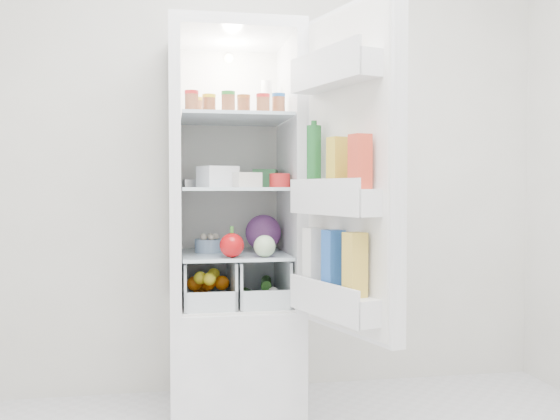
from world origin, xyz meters
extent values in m
cube|color=beige|center=(0.00, 1.50, 1.30)|extent=(3.00, 0.02, 2.60)
cube|color=silver|center=(-0.20, 1.21, 0.25)|extent=(0.60, 0.60, 0.50)
cube|color=silver|center=(-0.20, 1.21, 1.77)|extent=(0.60, 0.60, 0.05)
cube|color=silver|center=(-0.20, 1.49, 1.12)|extent=(0.60, 0.05, 1.25)
cube|color=silver|center=(-0.47, 1.21, 1.12)|extent=(0.05, 0.60, 1.25)
cube|color=silver|center=(0.07, 1.21, 1.12)|extent=(0.05, 0.60, 1.25)
cube|color=white|center=(-0.20, 1.46, 1.12)|extent=(0.50, 0.01, 1.25)
sphere|color=white|center=(-0.20, 1.42, 1.71)|extent=(0.05, 0.05, 0.05)
cube|color=silver|center=(-0.20, 1.19, 0.74)|extent=(0.49, 0.53, 0.01)
cube|color=silver|center=(-0.20, 1.19, 1.05)|extent=(0.49, 0.53, 0.02)
cube|color=silver|center=(-0.20, 1.19, 1.38)|extent=(0.49, 0.53, 0.02)
cylinder|color=#B21919|center=(-0.40, 1.05, 1.43)|extent=(0.06, 0.06, 0.08)
cylinder|color=gold|center=(-0.32, 1.10, 1.43)|extent=(0.06, 0.06, 0.08)
cylinder|color=#267226|center=(-0.24, 1.02, 1.43)|extent=(0.06, 0.06, 0.08)
cylinder|color=brown|center=(-0.16, 1.12, 1.43)|extent=(0.06, 0.06, 0.08)
cylinder|color=#B21919|center=(-0.08, 1.05, 1.43)|extent=(0.06, 0.06, 0.08)
cylinder|color=#194C8C|center=(0.00, 1.10, 1.43)|extent=(0.06, 0.06, 0.08)
cylinder|color=#BF8C19|center=(-0.36, 1.28, 1.43)|extent=(0.06, 0.06, 0.08)
cylinder|color=white|center=(-0.03, 1.28, 1.48)|extent=(0.06, 0.06, 0.19)
cube|color=silver|center=(-0.28, 1.10, 1.11)|extent=(0.19, 0.19, 0.10)
cube|color=beige|center=(-0.16, 1.04, 1.09)|extent=(0.14, 0.14, 0.07)
cylinder|color=red|center=(-0.01, 1.04, 1.09)|extent=(0.12, 0.12, 0.06)
cube|color=white|center=(-0.35, 1.37, 1.08)|extent=(0.16, 0.13, 0.04)
cube|color=#429253|center=(-0.03, 1.30, 1.10)|extent=(0.15, 0.18, 0.09)
sphere|color=#581E58|center=(-0.05, 1.27, 0.84)|extent=(0.18, 0.18, 0.18)
sphere|color=#B50B0E|center=(-0.23, 0.98, 0.80)|extent=(0.11, 0.11, 0.11)
cylinder|color=#819EC0|center=(-0.32, 1.23, 0.78)|extent=(0.14, 0.14, 0.06)
sphere|color=#A9C896|center=(-0.08, 0.97, 0.80)|extent=(0.10, 0.10, 0.10)
sphere|color=#E65F0C|center=(-0.39, 1.06, 0.55)|extent=(0.07, 0.07, 0.07)
sphere|color=#E65F0C|center=(-0.32, 1.06, 0.55)|extent=(0.07, 0.07, 0.07)
sphere|color=#E65F0C|center=(-0.26, 1.06, 0.55)|extent=(0.07, 0.07, 0.07)
sphere|color=#E65F0C|center=(-0.39, 1.19, 0.61)|extent=(0.07, 0.07, 0.07)
sphere|color=#E65F0C|center=(-0.32, 1.19, 0.61)|extent=(0.07, 0.07, 0.07)
sphere|color=#E65F0C|center=(-0.26, 1.19, 0.61)|extent=(0.07, 0.07, 0.07)
sphere|color=#E65F0C|center=(-0.35, 1.31, 0.55)|extent=(0.07, 0.07, 0.07)
sphere|color=yellow|center=(-0.36, 1.12, 0.64)|extent=(0.06, 0.06, 0.06)
sphere|color=yellow|center=(-0.29, 1.24, 0.64)|extent=(0.06, 0.06, 0.06)
sphere|color=yellow|center=(-0.32, 1.08, 0.64)|extent=(0.06, 0.06, 0.06)
cylinder|color=#24521B|center=(-0.12, 1.19, 0.54)|extent=(0.09, 0.21, 0.05)
cylinder|color=#24521B|center=(-0.04, 1.24, 0.59)|extent=(0.08, 0.21, 0.05)
sphere|color=white|center=(-0.08, 1.06, 0.54)|extent=(0.05, 0.05, 0.05)
sphere|color=white|center=(-0.03, 1.08, 0.57)|extent=(0.05, 0.05, 0.05)
cube|color=silver|center=(0.22, 0.63, 1.12)|extent=(0.24, 0.59, 1.30)
cube|color=white|center=(0.18, 0.62, 1.12)|extent=(0.18, 0.54, 1.26)
cube|color=white|center=(0.14, 0.61, 1.50)|extent=(0.25, 0.51, 0.10)
cube|color=white|center=(0.14, 0.61, 1.00)|extent=(0.25, 0.51, 0.10)
cube|color=white|center=(0.14, 0.61, 0.60)|extent=(0.25, 0.51, 0.10)
sphere|color=#9D7946|center=(0.17, 0.49, 1.56)|extent=(0.05, 0.05, 0.05)
sphere|color=#9D7946|center=(0.14, 0.57, 1.56)|extent=(0.05, 0.05, 0.05)
sphere|color=#9D7946|center=(0.12, 0.64, 1.56)|extent=(0.05, 0.05, 0.05)
cylinder|color=#195925|center=(0.09, 0.75, 1.18)|extent=(0.06, 0.06, 0.26)
cube|color=yellow|center=(0.14, 0.58, 1.15)|extent=(0.08, 0.08, 0.20)
cube|color=#E94229|center=(0.19, 0.43, 1.15)|extent=(0.08, 0.08, 0.20)
cube|color=white|center=(0.09, 0.75, 0.77)|extent=(0.09, 0.09, 0.24)
cube|color=blue|center=(0.13, 0.61, 0.77)|extent=(0.09, 0.09, 0.24)
cube|color=yellow|center=(0.18, 0.46, 0.77)|extent=(0.09, 0.09, 0.24)
camera|label=1|loc=(-0.49, -1.75, 1.05)|focal=40.00mm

